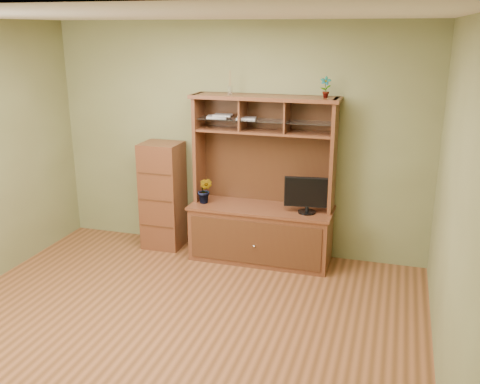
% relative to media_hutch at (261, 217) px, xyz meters
% --- Properties ---
extents(room, '(4.54, 4.04, 2.74)m').
position_rel_media_hutch_xyz_m(room, '(-0.38, -1.73, 0.83)').
color(room, '#583319').
rests_on(room, ground).
extents(media_hutch, '(1.66, 0.61, 1.90)m').
position_rel_media_hutch_xyz_m(media_hutch, '(0.00, 0.00, 0.00)').
color(media_hutch, '#4F2516').
rests_on(media_hutch, room).
extents(monitor, '(0.51, 0.20, 0.40)m').
position_rel_media_hutch_xyz_m(monitor, '(0.54, -0.08, 0.34)').
color(monitor, black).
rests_on(monitor, media_hutch).
extents(orchid_plant, '(0.18, 0.15, 0.31)m').
position_rel_media_hutch_xyz_m(orchid_plant, '(-0.66, -0.08, 0.28)').
color(orchid_plant, '#2D6020').
rests_on(orchid_plant, media_hutch).
extents(top_plant, '(0.12, 0.09, 0.22)m').
position_rel_media_hutch_xyz_m(top_plant, '(0.66, 0.08, 1.49)').
color(top_plant, '#2E6A25').
rests_on(top_plant, media_hutch).
extents(reed_diffuser, '(0.05, 0.05, 0.26)m').
position_rel_media_hutch_xyz_m(reed_diffuser, '(-0.40, 0.08, 1.48)').
color(reed_diffuser, silver).
rests_on(reed_diffuser, media_hutch).
extents(magazines, '(0.59, 0.21, 0.04)m').
position_rel_media_hutch_xyz_m(magazines, '(-0.42, 0.08, 1.13)').
color(magazines, '#A5A4A9').
rests_on(magazines, media_hutch).
extents(side_cabinet, '(0.47, 0.43, 1.30)m').
position_rel_media_hutch_xyz_m(side_cabinet, '(-1.26, 0.04, 0.13)').
color(side_cabinet, '#4F2516').
rests_on(side_cabinet, room).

